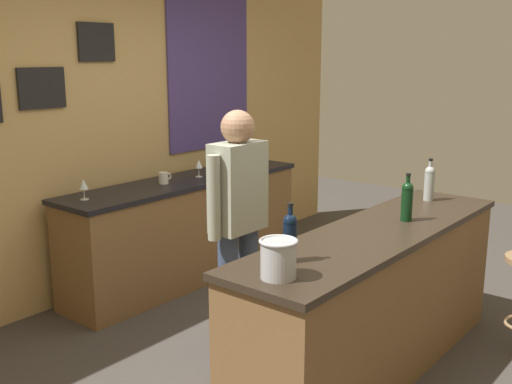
% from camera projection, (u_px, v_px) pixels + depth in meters
% --- Properties ---
extents(ground_plane, '(10.00, 10.00, 0.00)m').
position_uv_depth(ground_plane, '(318.00, 350.00, 4.07)').
color(ground_plane, '#423D38').
extents(back_wall, '(6.00, 0.09, 2.80)m').
position_uv_depth(back_wall, '(119.00, 119.00, 5.02)').
color(back_wall, tan).
rests_on(back_wall, ground_plane).
extents(bar_counter, '(2.39, 0.60, 0.92)m').
position_uv_depth(bar_counter, '(374.00, 301.00, 3.72)').
color(bar_counter, brown).
rests_on(bar_counter, ground_plane).
extents(side_counter, '(2.41, 0.56, 0.90)m').
position_uv_depth(side_counter, '(187.00, 229.00, 5.29)').
color(side_counter, brown).
rests_on(side_counter, ground_plane).
extents(bartender, '(0.52, 0.21, 1.62)m').
position_uv_depth(bartender, '(238.00, 218.00, 3.81)').
color(bartender, '#384766').
rests_on(bartender, ground_plane).
extents(wine_bottle_a, '(0.07, 0.07, 0.31)m').
position_uv_depth(wine_bottle_a, '(290.00, 236.00, 3.04)').
color(wine_bottle_a, black).
rests_on(wine_bottle_a, bar_counter).
extents(wine_bottle_b, '(0.07, 0.07, 0.31)m').
position_uv_depth(wine_bottle_b, '(407.00, 200.00, 3.79)').
color(wine_bottle_b, black).
rests_on(wine_bottle_b, bar_counter).
extents(wine_bottle_c, '(0.07, 0.07, 0.31)m').
position_uv_depth(wine_bottle_c, '(429.00, 182.00, 4.32)').
color(wine_bottle_c, '#999E99').
rests_on(wine_bottle_c, bar_counter).
extents(ice_bucket, '(0.19, 0.19, 0.19)m').
position_uv_depth(ice_bucket, '(278.00, 258.00, 2.82)').
color(ice_bucket, '#B7BABF').
rests_on(ice_bucket, bar_counter).
extents(wine_glass_a, '(0.07, 0.07, 0.16)m').
position_uv_depth(wine_glass_a, '(84.00, 185.00, 4.43)').
color(wine_glass_a, silver).
rests_on(wine_glass_a, side_counter).
extents(wine_glass_b, '(0.07, 0.07, 0.16)m').
position_uv_depth(wine_glass_b, '(199.00, 165.00, 5.26)').
color(wine_glass_b, silver).
rests_on(wine_glass_b, side_counter).
extents(wine_glass_c, '(0.07, 0.07, 0.16)m').
position_uv_depth(wine_glass_c, '(227.00, 160.00, 5.48)').
color(wine_glass_c, silver).
rests_on(wine_glass_c, side_counter).
extents(wine_glass_d, '(0.07, 0.07, 0.16)m').
position_uv_depth(wine_glass_d, '(257.00, 155.00, 5.77)').
color(wine_glass_d, silver).
rests_on(wine_glass_d, side_counter).
extents(coffee_mug, '(0.12, 0.08, 0.09)m').
position_uv_depth(coffee_mug, '(164.00, 178.00, 5.00)').
color(coffee_mug, silver).
rests_on(coffee_mug, side_counter).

